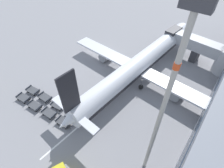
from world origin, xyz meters
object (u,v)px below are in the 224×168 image
baggage_dolly_row_mid_a_col_c (58,105)px  apron_light_mast (164,106)px  baggage_dolly_row_mid_a_col_b (45,97)px  baggage_dolly_row_mid_a_col_d (73,113)px  baggage_dolly_row_mid_a_col_a (33,91)px  baggage_dolly_row_near_col_a (24,98)px  baggage_dolly_row_near_col_d (64,122)px  baggage_dolly_row_near_col_c (49,113)px  airplane (140,64)px  baggage_dolly_row_near_col_b (35,106)px

baggage_dolly_row_mid_a_col_c → apron_light_mast: apron_light_mast is taller
baggage_dolly_row_mid_a_col_b → baggage_dolly_row_mid_a_col_d: same height
apron_light_mast → baggage_dolly_row_mid_a_col_a: bearing=-177.6°
baggage_dolly_row_near_col_a → baggage_dolly_row_near_col_d: 11.14m
baggage_dolly_row_near_col_a → baggage_dolly_row_near_col_c: (7.34, 0.77, 0.00)m
baggage_dolly_row_mid_a_col_a → baggage_dolly_row_near_col_c: bearing=-12.2°
airplane → baggage_dolly_row_mid_a_col_a: size_ratio=12.93×
baggage_dolly_row_mid_a_col_a → baggage_dolly_row_mid_a_col_c: same height
baggage_dolly_row_near_col_a → baggage_dolly_row_near_col_b: 3.60m
baggage_dolly_row_mid_a_col_d → baggage_dolly_row_mid_a_col_c: bearing=-173.8°
baggage_dolly_row_near_col_d → baggage_dolly_row_mid_a_col_b: same height
apron_light_mast → baggage_dolly_row_mid_a_col_b: bearing=-178.1°
airplane → apron_light_mast: size_ratio=1.85×
baggage_dolly_row_near_col_a → baggage_dolly_row_near_col_c: bearing=6.0°
baggage_dolly_row_near_col_d → baggage_dolly_row_mid_a_col_c: size_ratio=1.00×
baggage_dolly_row_near_col_b → baggage_dolly_row_near_col_d: same height
airplane → baggage_dolly_row_mid_a_col_d: bearing=-102.8°
baggage_dolly_row_near_col_b → baggage_dolly_row_mid_a_col_c: same height
baggage_dolly_row_near_col_c → apron_light_mast: apron_light_mast is taller
airplane → baggage_dolly_row_near_col_c: bearing=-110.5°
airplane → baggage_dolly_row_near_col_a: airplane is taller
baggage_dolly_row_mid_a_col_c → baggage_dolly_row_near_col_a: bearing=-156.9°
airplane → baggage_dolly_row_near_col_a: 26.02m
baggage_dolly_row_mid_a_col_c → airplane: bearing=66.8°
baggage_dolly_row_near_col_a → baggage_dolly_row_mid_a_col_d: same height
baggage_dolly_row_mid_a_col_a → apron_light_mast: size_ratio=0.14×
baggage_dolly_row_mid_a_col_a → baggage_dolly_row_near_col_a: bearing=-83.1°
baggage_dolly_row_near_col_c → baggage_dolly_row_near_col_d: (3.74, 0.35, 0.00)m
baggage_dolly_row_near_col_b → baggage_dolly_row_mid_a_col_c: size_ratio=0.99×
airplane → baggage_dolly_row_mid_a_col_b: (-11.52, -18.31, -3.00)m
baggage_dolly_row_mid_a_col_a → airplane: bearing=50.8°
baggage_dolly_row_mid_a_col_a → baggage_dolly_row_mid_a_col_b: 3.72m
baggage_dolly_row_near_col_c → baggage_dolly_row_near_col_d: same height
baggage_dolly_row_near_col_a → baggage_dolly_row_mid_a_col_a: bearing=96.9°
airplane → baggage_dolly_row_mid_a_col_a: airplane is taller
baggage_dolly_row_near_col_c → baggage_dolly_row_mid_a_col_c: 2.31m
baggage_dolly_row_mid_a_col_b → apron_light_mast: bearing=1.9°
baggage_dolly_row_mid_a_col_d → apron_light_mast: (15.61, 0.08, 13.86)m
airplane → baggage_dolly_row_near_col_c: 21.90m
baggage_dolly_row_near_col_a → baggage_dolly_row_mid_a_col_c: 7.84m
baggage_dolly_row_near_col_b → baggage_dolly_row_near_col_c: size_ratio=1.00×
airplane → baggage_dolly_row_near_col_d: 20.56m
apron_light_mast → baggage_dolly_row_near_col_b: bearing=-171.6°
baggage_dolly_row_mid_a_col_a → baggage_dolly_row_mid_a_col_c: (7.50, 0.65, 0.00)m
apron_light_mast → baggage_dolly_row_near_col_d: bearing=-171.0°
airplane → baggage_dolly_row_mid_a_col_a: (-15.22, -18.67, -3.00)m
airplane → baggage_dolly_row_near_col_c: (-7.58, -20.33, -3.00)m
baggage_dolly_row_near_col_b → baggage_dolly_row_near_col_c: bearing=9.0°
baggage_dolly_row_near_col_a → baggage_dolly_row_near_col_d: (11.09, 1.12, 0.00)m
baggage_dolly_row_mid_a_col_d → apron_light_mast: bearing=0.3°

